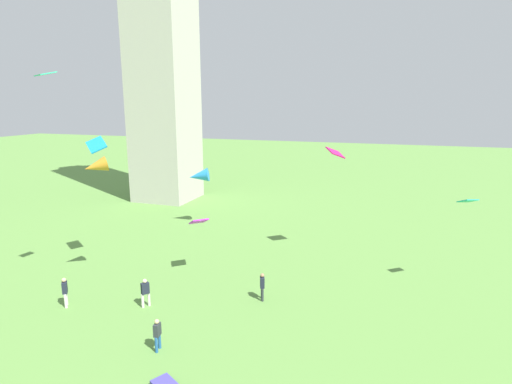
{
  "coord_description": "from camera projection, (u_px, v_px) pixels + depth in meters",
  "views": [
    {
      "loc": [
        10.7,
        -5.99,
        12.2
      ],
      "look_at": [
        2.05,
        19.77,
        6.22
      ],
      "focal_mm": 29.02,
      "sensor_mm": 36.0,
      "label": 1
    }
  ],
  "objects": [
    {
      "name": "kite_flying_0",
      "position": [
        468.0,
        201.0,
        26.01
      ],
      "size": [
        1.34,
        1.29,
        0.46
      ],
      "rotation": [
        0.0,
        0.0,
        0.75
      ],
      "color": "#23B497"
    },
    {
      "name": "kite_flying_1",
      "position": [
        46.0,
        74.0,
        23.4
      ],
      "size": [
        0.95,
        1.18,
        0.32
      ],
      "rotation": [
        0.0,
        0.0,
        4.45
      ],
      "color": "#30C99C"
    },
    {
      "name": "person_1",
      "position": [
        262.0,
        285.0,
        25.78
      ],
      "size": [
        0.41,
        0.52,
        1.76
      ],
      "rotation": [
        0.0,
        0.0,
        5.08
      ],
      "color": "#2D3338",
      "rests_on": "ground_plane"
    },
    {
      "name": "person_0",
      "position": [
        65.0,
        290.0,
        24.93
      ],
      "size": [
        0.51,
        0.55,
        1.84
      ],
      "rotation": [
        0.0,
        0.0,
        2.23
      ],
      "color": "silver",
      "rests_on": "ground_plane"
    },
    {
      "name": "person_2",
      "position": [
        145.0,
        291.0,
        24.9
      ],
      "size": [
        0.49,
        0.54,
        1.79
      ],
      "rotation": [
        0.0,
        0.0,
        0.94
      ],
      "color": "silver",
      "rests_on": "ground_plane"
    },
    {
      "name": "kite_flying_6",
      "position": [
        199.0,
        176.0,
        40.44
      ],
      "size": [
        2.36,
        1.9,
        1.6
      ],
      "rotation": [
        0.0,
        0.0,
        5.03
      ],
      "color": "#278BDC"
    },
    {
      "name": "kite_flying_2",
      "position": [
        335.0,
        153.0,
        31.51
      ],
      "size": [
        1.52,
        1.77,
        0.96
      ],
      "rotation": [
        0.0,
        0.0,
        0.93
      ],
      "color": "#CD1669"
    },
    {
      "name": "person_3",
      "position": [
        157.0,
        333.0,
        20.52
      ],
      "size": [
        0.31,
        0.52,
        1.69
      ],
      "rotation": [
        0.0,
        0.0,
        4.84
      ],
      "color": "#235693",
      "rests_on": "ground_plane"
    },
    {
      "name": "kite_flying_5",
      "position": [
        96.0,
        166.0,
        26.38
      ],
      "size": [
        1.77,
        1.8,
        1.24
      ],
      "rotation": [
        0.0,
        0.0,
        5.54
      ],
      "color": "#BF7E20"
    },
    {
      "name": "kite_flying_4",
      "position": [
        96.0,
        145.0,
        29.04
      ],
      "size": [
        2.02,
        1.71,
        1.14
      ],
      "rotation": [
        0.0,
        0.0,
        5.64
      ],
      "color": "#168CCE"
    },
    {
      "name": "kite_flying_3",
      "position": [
        199.0,
        221.0,
        28.89
      ],
      "size": [
        1.82,
        1.87,
        0.72
      ],
      "rotation": [
        0.0,
        0.0,
        5.42
      ],
      "color": "#B221D9"
    }
  ]
}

